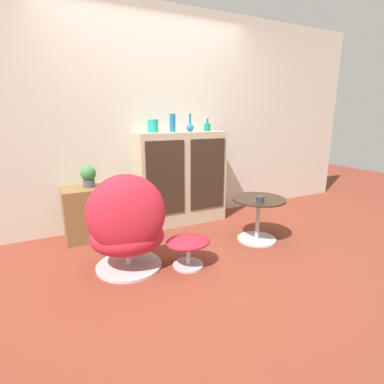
{
  "coord_description": "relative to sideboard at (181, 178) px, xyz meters",
  "views": [
    {
      "loc": [
        -1.28,
        -2.24,
        1.35
      ],
      "look_at": [
        0.12,
        0.51,
        0.55
      ],
      "focal_mm": 28.0,
      "sensor_mm": 36.0,
      "label": 1
    }
  ],
  "objects": [
    {
      "name": "vase_inner_left",
      "position": [
        -0.1,
        0.0,
        0.68
      ],
      "size": [
        0.07,
        0.07,
        0.21
      ],
      "color": "#196699",
      "rests_on": "sideboard"
    },
    {
      "name": "coffee_table",
      "position": [
        0.49,
        -0.93,
        -0.28
      ],
      "size": [
        0.57,
        0.57,
        0.48
      ],
      "color": "#B7B7BC",
      "rests_on": "ground_plane"
    },
    {
      "name": "sideboard",
      "position": [
        0.0,
        0.0,
        0.0
      ],
      "size": [
        1.12,
        0.39,
        1.15
      ],
      "color": "tan",
      "rests_on": "ground_plane"
    },
    {
      "name": "vase_rightmost",
      "position": [
        0.38,
        0.0,
        0.63
      ],
      "size": [
        0.08,
        0.08,
        0.15
      ],
      "color": "#147A75",
      "rests_on": "sideboard"
    },
    {
      "name": "wall_back",
      "position": [
        -0.26,
        0.22,
        0.72
      ],
      "size": [
        6.4,
        0.06,
        2.6
      ],
      "color": "beige",
      "rests_on": "ground_plane"
    },
    {
      "name": "potted_plant",
      "position": [
        -1.11,
        -0.01,
        0.13
      ],
      "size": [
        0.16,
        0.16,
        0.24
      ],
      "color": "#4C4C51",
      "rests_on": "tv_console"
    },
    {
      "name": "egg_chair",
      "position": [
        -0.95,
        -0.94,
        -0.16
      ],
      "size": [
        0.77,
        0.73,
        0.9
      ],
      "color": "#B7B7BC",
      "rests_on": "ground_plane"
    },
    {
      "name": "ottoman",
      "position": [
        -0.44,
        -1.12,
        -0.36
      ],
      "size": [
        0.41,
        0.35,
        0.28
      ],
      "color": "#B7B7BC",
      "rests_on": "ground_plane"
    },
    {
      "name": "vase_leftmost",
      "position": [
        -0.35,
        0.0,
        0.65
      ],
      "size": [
        0.13,
        0.13,
        0.15
      ],
      "color": "teal",
      "rests_on": "sideboard"
    },
    {
      "name": "ground_plane",
      "position": [
        -0.26,
        -1.12,
        -0.58
      ],
      "size": [
        12.0,
        12.0,
        0.0
      ],
      "primitive_type": "plane",
      "color": "brown"
    },
    {
      "name": "tv_console",
      "position": [
        -1.08,
        -0.01,
        -0.29
      ],
      "size": [
        0.65,
        0.41,
        0.58
      ],
      "color": "brown",
      "rests_on": "ground_plane"
    },
    {
      "name": "teacup",
      "position": [
        0.4,
        -1.06,
        -0.07
      ],
      "size": [
        0.13,
        0.13,
        0.06
      ],
      "color": "#2D2D33",
      "rests_on": "coffee_table"
    },
    {
      "name": "vase_inner_right",
      "position": [
        0.13,
        0.0,
        0.63
      ],
      "size": [
        0.09,
        0.09,
        0.22
      ],
      "color": "#196699",
      "rests_on": "sideboard"
    }
  ]
}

